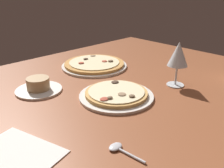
{
  "coord_description": "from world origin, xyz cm",
  "views": [
    {
      "loc": [
        -63.57,
        -67.75,
        43.61
      ],
      "look_at": [
        -2.55,
        -4.86,
        7.0
      ],
      "focal_mm": 40.53,
      "sensor_mm": 36.0,
      "label": 1
    }
  ],
  "objects_px": {
    "pizza_main": "(116,94)",
    "paper_menu": "(20,152)",
    "pizza_side": "(94,65)",
    "ramekin_on_saucer": "(38,86)",
    "spoon": "(119,149)",
    "wine_glass_far": "(178,55)"
  },
  "relations": [
    {
      "from": "wine_glass_far",
      "to": "paper_menu",
      "type": "relative_size",
      "value": 0.84
    },
    {
      "from": "pizza_side",
      "to": "spoon",
      "type": "bearing_deg",
      "value": -125.0
    },
    {
      "from": "pizza_side",
      "to": "spoon",
      "type": "relative_size",
      "value": 2.96
    },
    {
      "from": "pizza_side",
      "to": "paper_menu",
      "type": "distance_m",
      "value": 0.67
    },
    {
      "from": "pizza_main",
      "to": "paper_menu",
      "type": "bearing_deg",
      "value": -171.89
    },
    {
      "from": "pizza_side",
      "to": "wine_glass_far",
      "type": "height_order",
      "value": "wine_glass_far"
    },
    {
      "from": "pizza_main",
      "to": "spoon",
      "type": "bearing_deg",
      "value": -133.61
    },
    {
      "from": "pizza_main",
      "to": "paper_menu",
      "type": "relative_size",
      "value": 1.27
    },
    {
      "from": "wine_glass_far",
      "to": "spoon",
      "type": "distance_m",
      "value": 0.49
    },
    {
      "from": "wine_glass_far",
      "to": "spoon",
      "type": "height_order",
      "value": "wine_glass_far"
    },
    {
      "from": "ramekin_on_saucer",
      "to": "paper_menu",
      "type": "xyz_separation_m",
      "value": [
        -0.22,
        -0.3,
        -0.02
      ]
    },
    {
      "from": "pizza_side",
      "to": "paper_menu",
      "type": "height_order",
      "value": "pizza_side"
    },
    {
      "from": "wine_glass_far",
      "to": "paper_menu",
      "type": "height_order",
      "value": "wine_glass_far"
    },
    {
      "from": "wine_glass_far",
      "to": "spoon",
      "type": "relative_size",
      "value": 1.67
    },
    {
      "from": "ramekin_on_saucer",
      "to": "spoon",
      "type": "bearing_deg",
      "value": -94.74
    },
    {
      "from": "pizza_side",
      "to": "pizza_main",
      "type": "bearing_deg",
      "value": -117.59
    },
    {
      "from": "ramekin_on_saucer",
      "to": "spoon",
      "type": "height_order",
      "value": "ramekin_on_saucer"
    },
    {
      "from": "pizza_side",
      "to": "ramekin_on_saucer",
      "type": "xyz_separation_m",
      "value": [
        -0.34,
        -0.07,
        0.01
      ]
    },
    {
      "from": "pizza_side",
      "to": "wine_glass_far",
      "type": "distance_m",
      "value": 0.42
    },
    {
      "from": "pizza_main",
      "to": "pizza_side",
      "type": "bearing_deg",
      "value": 62.41
    },
    {
      "from": "pizza_side",
      "to": "paper_menu",
      "type": "xyz_separation_m",
      "value": [
        -0.56,
        -0.37,
        -0.01
      ]
    },
    {
      "from": "paper_menu",
      "to": "spoon",
      "type": "xyz_separation_m",
      "value": [
        0.18,
        -0.17,
        0.0
      ]
    }
  ]
}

